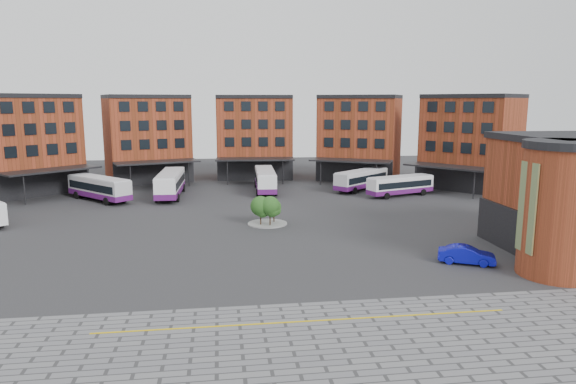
{
  "coord_description": "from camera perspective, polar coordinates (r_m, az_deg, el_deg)",
  "views": [
    {
      "loc": [
        -3.18,
        -43.6,
        13.53
      ],
      "look_at": [
        4.01,
        9.66,
        4.0
      ],
      "focal_mm": 32.0,
      "sensor_mm": 36.0,
      "label": 1
    }
  ],
  "objects": [
    {
      "name": "main_building",
      "position": [
        82.11,
        -8.81,
        5.53
      ],
      "size": [
        94.14,
        42.48,
        14.6
      ],
      "color": "#92381F",
      "rests_on": "ground"
    },
    {
      "name": "bus_b",
      "position": [
        75.18,
        -20.25,
        0.44
      ],
      "size": [
        10.0,
        10.31,
        3.29
      ],
      "rotation": [
        0.0,
        0.0,
        0.76
      ],
      "color": "silver",
      "rests_on": "ground"
    },
    {
      "name": "bus_f",
      "position": [
        75.71,
        12.38,
        0.74
      ],
      "size": [
        10.57,
        5.71,
        2.92
      ],
      "rotation": [
        0.0,
        0.0,
        -1.23
      ],
      "color": "white",
      "rests_on": "ground"
    },
    {
      "name": "bus_d",
      "position": [
        77.69,
        -2.54,
        1.37
      ],
      "size": [
        3.35,
        12.0,
        3.35
      ],
      "rotation": [
        0.0,
        0.0,
        -0.04
      ],
      "color": "white",
      "rests_on": "ground"
    },
    {
      "name": "tree_island",
      "position": [
        56.51,
        -2.33,
        -1.83
      ],
      "size": [
        4.4,
        4.4,
        3.34
      ],
      "color": "gray",
      "rests_on": "ground"
    },
    {
      "name": "blue_car",
      "position": [
        46.07,
        19.23,
        -6.61
      ],
      "size": [
        4.88,
        3.43,
        1.53
      ],
      "primitive_type": "imported",
      "rotation": [
        0.0,
        0.0,
        1.13
      ],
      "color": "#0D10B4",
      "rests_on": "ground"
    },
    {
      "name": "ground",
      "position": [
        45.76,
        -3.38,
        -7.16
      ],
      "size": [
        160.0,
        160.0,
        0.0
      ],
      "primitive_type": "plane",
      "color": "#28282B",
      "rests_on": "ground"
    },
    {
      "name": "yellow_line",
      "position": [
        32.95,
        2.11,
        -14.15
      ],
      "size": [
        26.0,
        0.15,
        0.02
      ],
      "primitive_type": "cube",
      "color": "gold",
      "rests_on": "paving_zone"
    },
    {
      "name": "bus_c",
      "position": [
        75.27,
        -12.94,
        0.94
      ],
      "size": [
        3.5,
        12.76,
        3.57
      ],
      "rotation": [
        0.0,
        0.0,
        -0.03
      ],
      "color": "white",
      "rests_on": "ground"
    },
    {
      "name": "bus_e",
      "position": [
        79.74,
        8.15,
        1.41
      ],
      "size": [
        10.08,
        9.09,
        3.11
      ],
      "rotation": [
        0.0,
        0.0,
        -0.87
      ],
      "color": "silver",
      "rests_on": "ground"
    }
  ]
}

